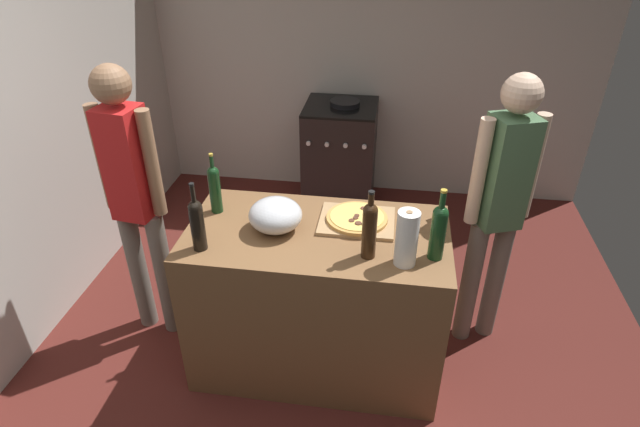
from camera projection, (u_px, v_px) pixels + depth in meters
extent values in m
cube|color=#511E19|center=(334.00, 279.00, 3.86)|extent=(4.12, 3.50, 0.02)
cube|color=#BCB7AD|center=(358.00, 50.00, 4.44)|extent=(4.12, 0.10, 2.60)
cube|color=#BCB7AD|center=(64.00, 97.00, 3.40)|extent=(0.10, 3.50, 2.60)
cube|color=brown|center=(317.00, 299.00, 2.96)|extent=(1.39, 0.74, 0.93)
cube|color=tan|center=(357.00, 221.00, 2.78)|extent=(0.40, 0.32, 0.02)
cylinder|color=tan|center=(357.00, 218.00, 2.77)|extent=(0.33, 0.33, 0.02)
cylinder|color=#EAC660|center=(357.00, 216.00, 2.77)|extent=(0.29, 0.29, 0.00)
cylinder|color=brown|center=(356.00, 218.00, 2.75)|extent=(0.03, 0.03, 0.01)
cylinder|color=brown|center=(358.00, 223.00, 2.70)|extent=(0.04, 0.04, 0.01)
cylinder|color=brown|center=(363.00, 208.00, 2.83)|extent=(0.03, 0.03, 0.01)
cylinder|color=brown|center=(357.00, 216.00, 2.77)|extent=(0.03, 0.03, 0.01)
cylinder|color=brown|center=(365.00, 224.00, 2.69)|extent=(0.03, 0.03, 0.01)
cylinder|color=brown|center=(352.00, 220.00, 2.72)|extent=(0.03, 0.03, 0.01)
cylinder|color=#B2B2B7|center=(276.00, 228.00, 2.73)|extent=(0.12, 0.12, 0.01)
ellipsoid|color=silver|center=(275.00, 215.00, 2.69)|extent=(0.28, 0.28, 0.17)
cylinder|color=white|center=(407.00, 238.00, 2.41)|extent=(0.11, 0.11, 0.28)
cylinder|color=#997551|center=(407.00, 238.00, 2.41)|extent=(0.03, 0.03, 0.29)
cylinder|color=#331E0F|center=(369.00, 234.00, 2.46)|extent=(0.07, 0.07, 0.26)
sphere|color=#331E0F|center=(370.00, 211.00, 2.39)|extent=(0.07, 0.07, 0.07)
cylinder|color=#331E0F|center=(371.00, 200.00, 2.36)|extent=(0.03, 0.03, 0.07)
cylinder|color=black|center=(372.00, 192.00, 2.34)|extent=(0.03, 0.03, 0.01)
cylinder|color=#143819|center=(438.00, 236.00, 2.46)|extent=(0.08, 0.08, 0.25)
sphere|color=#143819|center=(441.00, 214.00, 2.39)|extent=(0.08, 0.08, 0.08)
cylinder|color=#143819|center=(443.00, 201.00, 2.36)|extent=(0.03, 0.03, 0.09)
cylinder|color=gold|center=(444.00, 191.00, 2.33)|extent=(0.03, 0.03, 0.01)
cylinder|color=#143819|center=(215.00, 192.00, 2.83)|extent=(0.07, 0.07, 0.24)
sphere|color=#143819|center=(213.00, 172.00, 2.76)|extent=(0.07, 0.07, 0.07)
cylinder|color=#143819|center=(212.00, 163.00, 2.73)|extent=(0.02, 0.02, 0.08)
cylinder|color=gold|center=(211.00, 155.00, 2.71)|extent=(0.02, 0.02, 0.01)
cylinder|color=black|center=(198.00, 228.00, 2.52)|extent=(0.07, 0.07, 0.24)
sphere|color=black|center=(195.00, 208.00, 2.46)|extent=(0.07, 0.07, 0.07)
cylinder|color=black|center=(193.00, 195.00, 2.43)|extent=(0.02, 0.02, 0.10)
cylinder|color=black|center=(191.00, 184.00, 2.40)|extent=(0.02, 0.02, 0.01)
cube|color=black|center=(340.00, 158.00, 4.55)|extent=(0.60, 0.58, 0.92)
cube|color=black|center=(341.00, 107.00, 4.31)|extent=(0.60, 0.58, 0.02)
cylinder|color=silver|center=(308.00, 143.00, 4.19)|extent=(0.04, 0.02, 0.04)
cylinder|color=silver|center=(327.00, 144.00, 4.17)|extent=(0.04, 0.02, 0.04)
cylinder|color=silver|center=(345.00, 146.00, 4.15)|extent=(0.04, 0.02, 0.04)
cylinder|color=silver|center=(364.00, 147.00, 4.13)|extent=(0.04, 0.02, 0.04)
cylinder|color=black|center=(345.00, 103.00, 4.30)|extent=(0.25, 0.25, 0.04)
cylinder|color=slate|center=(138.00, 270.00, 3.24)|extent=(0.11, 0.11, 0.86)
cylinder|color=slate|center=(164.00, 275.00, 3.20)|extent=(0.11, 0.11, 0.86)
cube|color=red|center=(128.00, 164.00, 2.82)|extent=(0.24, 0.22, 0.64)
cylinder|color=#936B4C|center=(103.00, 158.00, 2.85)|extent=(0.08, 0.08, 0.61)
cylinder|color=#936B4C|center=(152.00, 164.00, 2.78)|extent=(0.08, 0.08, 0.61)
sphere|color=#936B4C|center=(110.00, 84.00, 2.59)|extent=(0.21, 0.21, 0.21)
cylinder|color=slate|center=(495.00, 279.00, 3.17)|extent=(0.11, 0.11, 0.85)
cylinder|color=slate|center=(470.00, 283.00, 3.14)|extent=(0.11, 0.11, 0.85)
cube|color=#4C724C|center=(505.00, 173.00, 2.77)|extent=(0.28, 0.26, 0.64)
cylinder|color=beige|center=(532.00, 167.00, 2.79)|extent=(0.08, 0.08, 0.60)
cylinder|color=beige|center=(479.00, 173.00, 2.73)|extent=(0.08, 0.08, 0.60)
sphere|color=beige|center=(522.00, 93.00, 2.54)|extent=(0.20, 0.20, 0.20)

